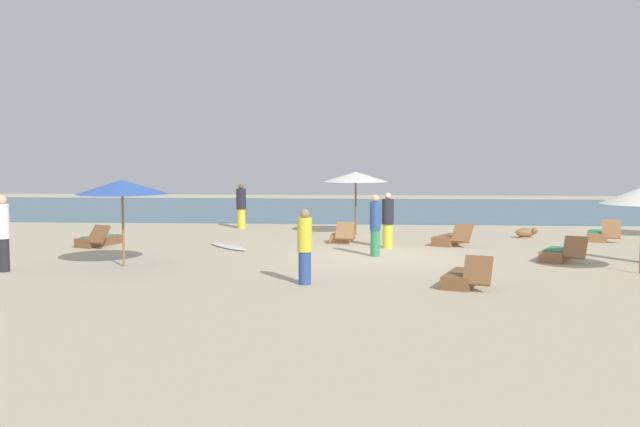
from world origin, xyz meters
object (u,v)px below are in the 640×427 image
lounger_4 (464,278)px  person_2 (388,220)px  lounger_1 (599,235)px  lounger_2 (450,239)px  umbrella_1 (356,177)px  dog (527,232)px  person_3 (305,246)px  surfboard (228,246)px  umbrella_2 (122,187)px  person_0 (3,233)px  lounger_0 (343,237)px  lounger_3 (99,240)px  person_1 (375,225)px  person_4 (241,206)px  lounger_6 (558,254)px

lounger_4 → person_2: 6.41m
lounger_1 → lounger_2: (-5.00, -1.45, -0.01)m
umbrella_1 → dog: size_ratio=2.89×
person_3 → surfboard: size_ratio=0.81×
umbrella_2 → person_3: bearing=-24.8°
lounger_1 → person_0: person_0 is taller
umbrella_2 → lounger_0: (5.36, 5.46, -1.84)m
lounger_0 → lounger_3: bearing=-168.4°
person_1 → person_4: same height
person_4 → surfboard: 5.75m
lounger_6 → person_3: (-6.44, -3.98, 0.66)m
lounger_3 → person_0: 5.04m
umbrella_2 → lounger_1: size_ratio=1.31×
umbrella_1 → lounger_1: (8.03, -1.23, -1.86)m
umbrella_2 → lounger_2: umbrella_2 is taller
dog → person_1: bearing=-137.4°
umbrella_1 → person_0: size_ratio=1.23×
lounger_6 → person_0: person_0 is taller
umbrella_1 → lounger_6: 8.27m
lounger_2 → person_2: (-1.99, -0.93, 0.67)m
person_4 → umbrella_2: bearing=-98.0°
lounger_2 → dog: lounger_2 is taller
person_1 → dog: (5.16, 4.75, -0.69)m
umbrella_2 → lounger_3: umbrella_2 is taller
person_0 → person_2: (9.36, 5.06, -0.11)m
lounger_0 → person_3: 7.74m
lounger_6 → person_3: person_3 is taller
lounger_1 → person_4: person_4 is taller
lounger_6 → person_4: 12.57m
lounger_4 → person_1: 4.82m
person_1 → dog: person_1 is taller
lounger_3 → lounger_4: 12.05m
lounger_2 → lounger_3: size_ratio=0.99×
umbrella_1 → lounger_0: size_ratio=1.30×
person_3 → person_4: size_ratio=0.97×
lounger_6 → lounger_0: bearing=147.8°
lounger_0 → person_0: 10.31m
umbrella_1 → lounger_4: (2.51, -9.82, -1.87)m
lounger_1 → surfboard: lounger_1 is taller
surfboard → lounger_6: bearing=-12.2°
lounger_0 → person_4: (-4.04, 3.98, 0.69)m
lounger_2 → dog: 3.43m
umbrella_1 → person_0: 12.06m
dog → person_4: bearing=166.3°
lounger_1 → person_3: (-8.95, -8.62, 0.66)m
lounger_2 → umbrella_2: bearing=-150.6°
person_2 → person_3: (-1.96, -6.23, -0.00)m
person_4 → dog: person_4 is taller
umbrella_2 → dog: (11.53, 6.95, -1.82)m
lounger_2 → lounger_0: bearing=171.2°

